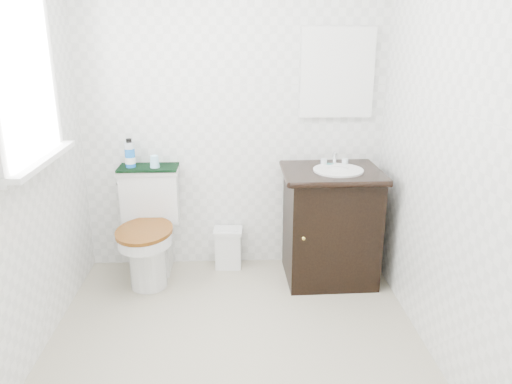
{
  "coord_description": "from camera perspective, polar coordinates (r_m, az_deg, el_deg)",
  "views": [
    {
      "loc": [
        0.01,
        -2.38,
        1.75
      ],
      "look_at": [
        0.15,
        0.75,
        0.72
      ],
      "focal_mm": 35.0,
      "sensor_mm": 36.0,
      "label": 1
    }
  ],
  "objects": [
    {
      "name": "wall_front",
      "position": [
        1.3,
        -2.83,
        -6.75
      ],
      "size": [
        2.4,
        0.0,
        2.4
      ],
      "primitive_type": "plane",
      "rotation": [
        -1.57,
        0.0,
        0.0
      ],
      "color": "white",
      "rests_on": "ground"
    },
    {
      "name": "floor",
      "position": [
        2.96,
        -2.34,
        -18.09
      ],
      "size": [
        2.4,
        2.4,
        0.0
      ],
      "primitive_type": "plane",
      "color": "beige",
      "rests_on": "ground"
    },
    {
      "name": "wall_back",
      "position": [
        3.62,
        -2.65,
        9.48
      ],
      "size": [
        2.4,
        0.0,
        2.4
      ],
      "primitive_type": "plane",
      "rotation": [
        1.57,
        0.0,
        0.0
      ],
      "color": "white",
      "rests_on": "ground"
    },
    {
      "name": "vanity",
      "position": [
        3.6,
        8.53,
        -3.44
      ],
      "size": [
        0.67,
        0.58,
        0.92
      ],
      "color": "black",
      "rests_on": "floor"
    },
    {
      "name": "towel",
      "position": [
        3.65,
        -12.22,
        2.75
      ],
      "size": [
        0.42,
        0.22,
        0.02
      ],
      "primitive_type": "cube",
      "color": "black",
      "rests_on": "toilet"
    },
    {
      "name": "window",
      "position": [
        2.85,
        -25.39,
        12.52
      ],
      "size": [
        0.02,
        0.7,
        0.9
      ],
      "primitive_type": "cube",
      "color": "white",
      "rests_on": "wall_left"
    },
    {
      "name": "trash_bin",
      "position": [
        3.83,
        -3.18,
        -6.36
      ],
      "size": [
        0.22,
        0.18,
        0.31
      ],
      "color": "white",
      "rests_on": "floor"
    },
    {
      "name": "soap_bar",
      "position": [
        3.58,
        8.35,
        3.16
      ],
      "size": [
        0.07,
        0.05,
        0.02
      ],
      "primitive_type": "ellipsoid",
      "color": "#177071",
      "rests_on": "vanity"
    },
    {
      "name": "mirror",
      "position": [
        3.64,
        9.26,
        13.28
      ],
      "size": [
        0.5,
        0.02,
        0.6
      ],
      "primitive_type": "cube",
      "color": "silver",
      "rests_on": "wall_back"
    },
    {
      "name": "cup",
      "position": [
        3.6,
        -11.52,
        3.44
      ],
      "size": [
        0.07,
        0.07,
        0.09
      ],
      "primitive_type": "cone",
      "color": "#9BE0FF",
      "rests_on": "towel"
    },
    {
      "name": "toilet",
      "position": [
        3.68,
        -12.06,
        -4.54
      ],
      "size": [
        0.43,
        0.64,
        0.79
      ],
      "color": "silver",
      "rests_on": "floor"
    },
    {
      "name": "wall_left",
      "position": [
        2.69,
        -26.94,
        4.43
      ],
      "size": [
        0.0,
        2.4,
        2.4
      ],
      "primitive_type": "plane",
      "rotation": [
        1.57,
        0.0,
        1.57
      ],
      "color": "white",
      "rests_on": "ground"
    },
    {
      "name": "wall_right",
      "position": [
        2.67,
        21.69,
        5.07
      ],
      "size": [
        0.0,
        2.4,
        2.4
      ],
      "primitive_type": "plane",
      "rotation": [
        1.57,
        0.0,
        -1.57
      ],
      "color": "white",
      "rests_on": "ground"
    },
    {
      "name": "mouthwash_bottle",
      "position": [
        3.64,
        -14.22,
        4.21
      ],
      "size": [
        0.07,
        0.07,
        0.2
      ],
      "color": "blue",
      "rests_on": "towel"
    }
  ]
}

